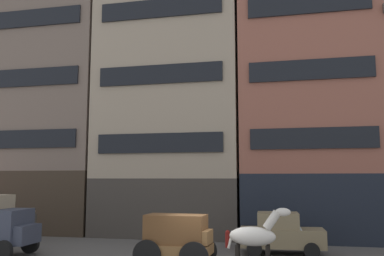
% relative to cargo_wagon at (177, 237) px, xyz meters
% --- Properties ---
extents(building_far_left, '(8.22, 5.76, 15.76)m').
position_rel_cargo_wagon_xyz_m(building_far_left, '(-11.07, 9.14, 6.78)').
color(building_far_left, '#33281E').
rests_on(building_far_left, ground_plane).
extents(building_center_left, '(9.16, 5.76, 15.70)m').
position_rel_cargo_wagon_xyz_m(building_center_left, '(-2.73, 9.14, 6.75)').
color(building_center_left, '#38332D').
rests_on(building_center_left, ground_plane).
extents(building_center_right, '(8.17, 5.76, 15.04)m').
position_rel_cargo_wagon_xyz_m(building_center_right, '(5.58, 9.14, 6.42)').
color(building_center_right, black).
rests_on(building_center_right, ground_plane).
extents(cargo_wagon, '(2.98, 1.65, 1.98)m').
position_rel_cargo_wagon_xyz_m(cargo_wagon, '(0.00, 0.00, 0.00)').
color(cargo_wagon, brown).
rests_on(cargo_wagon, ground_plane).
extents(draft_horse, '(2.35, 0.69, 2.30)m').
position_rel_cargo_wagon_xyz_m(draft_horse, '(2.95, -0.00, 0.12)').
color(draft_horse, beige).
rests_on(draft_horse, ground_plane).
extents(sedan_dark, '(3.75, 1.96, 1.83)m').
position_rel_cargo_wagon_xyz_m(sedan_dark, '(3.86, 3.68, -0.23)').
color(sedan_dark, '#7A6B4C').
rests_on(sedan_dark, ground_plane).
extents(pedestrian_officer, '(0.43, 0.43, 1.79)m').
position_rel_cargo_wagon_xyz_m(pedestrian_officer, '(-9.15, 4.56, -0.17)').
color(pedestrian_officer, '#38332D').
rests_on(pedestrian_officer, ground_plane).
extents(fire_hydrant_curbside, '(0.24, 0.24, 0.83)m').
position_rel_cargo_wagon_xyz_m(fire_hydrant_curbside, '(1.29, 4.98, -0.72)').
color(fire_hydrant_curbside, maroon).
rests_on(fire_hydrant_curbside, ground_plane).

